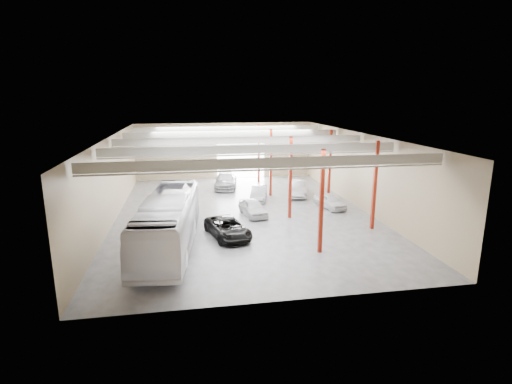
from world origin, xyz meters
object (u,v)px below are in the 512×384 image
object	(u,v)px
black_sedan	(228,228)
car_right_near	(297,188)
car_right_far	(330,201)
car_row_b	(259,193)
coach_bus	(169,222)
car_row_a	(253,207)
car_row_c	(226,180)

from	to	relation	value
black_sedan	car_right_near	size ratio (longest dim) A/B	1.03
black_sedan	car_right_far	size ratio (longest dim) A/B	1.32
black_sedan	car_row_b	distance (m)	11.34
car_row_b	car_right_near	size ratio (longest dim) A/B	0.84
coach_bus	car_right_near	distance (m)	18.07
black_sedan	car_row_b	world-z (taller)	black_sedan
black_sedan	car_right_far	world-z (taller)	black_sedan
car_row_a	car_row_b	world-z (taller)	car_row_a
car_row_c	car_right_near	bearing A→B (deg)	-26.67
car_row_c	car_right_far	size ratio (longest dim) A/B	1.50
car_row_a	car_right_far	xyz separation A→B (m)	(7.52, 1.08, -0.04)
coach_bus	car_right_far	size ratio (longest dim) A/B	3.41
car_right_near	coach_bus	bearing A→B (deg)	-122.12
coach_bus	car_row_c	distance (m)	18.71
car_row_c	car_row_a	bearing A→B (deg)	-74.85
car_row_b	car_row_a	bearing A→B (deg)	-91.17
black_sedan	car_right_near	xyz separation A→B (m)	(8.52, 11.48, 0.11)
car_right_far	car_right_near	bearing A→B (deg)	95.83
coach_bus	car_right_far	distance (m)	16.40
coach_bus	car_row_b	distance (m)	14.60
car_right_far	car_row_b	bearing A→B (deg)	131.87
coach_bus	car_right_near	size ratio (longest dim) A/B	2.66
car_row_c	car_right_near	xyz separation A→B (m)	(7.01, -4.98, -0.03)
car_right_near	car_right_far	size ratio (longest dim) A/B	1.28
car_row_b	car_row_c	xyz separation A→B (m)	(-2.78, 5.96, 0.16)
car_row_b	coach_bus	bearing A→B (deg)	-110.85
black_sedan	car_row_a	bearing A→B (deg)	47.96
car_row_a	car_row_b	distance (m)	5.51
car_row_b	car_right_near	xyz separation A→B (m)	(4.23, 0.98, 0.13)
car_row_a	car_right_near	distance (m)	8.51
car_row_a	car_right_near	size ratio (longest dim) A/B	0.83
black_sedan	car_row_b	size ratio (longest dim) A/B	1.22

